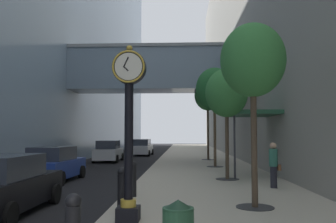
% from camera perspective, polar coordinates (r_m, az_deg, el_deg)
% --- Properties ---
extents(ground_plane, '(110.00, 110.00, 0.00)m').
position_cam_1_polar(ground_plane, '(30.28, -1.61, -7.97)').
color(ground_plane, black).
rests_on(ground_plane, ground).
extents(sidewalk_right, '(6.90, 80.00, 0.14)m').
position_cam_1_polar(sidewalk_right, '(33.22, 4.76, -7.46)').
color(sidewalk_right, '#BCB29E').
rests_on(sidewalk_right, ground).
extents(building_block_left, '(22.85, 80.00, 30.82)m').
position_cam_1_polar(building_block_left, '(37.95, -18.90, 16.70)').
color(building_block_left, '#758EA8').
rests_on(building_block_left, ground).
extents(building_block_right, '(9.00, 80.00, 26.39)m').
position_cam_1_polar(building_block_right, '(36.09, 17.77, 14.13)').
color(building_block_right, gray).
rests_on(building_block_right, ground).
extents(street_clock, '(0.84, 0.55, 4.38)m').
position_cam_1_polar(street_clock, '(8.88, -6.33, -1.89)').
color(street_clock, black).
rests_on(street_clock, sidewalk_right).
extents(bollard_third, '(0.26, 0.26, 1.20)m').
position_cam_1_polar(bollard_third, '(10.25, -7.46, -12.06)').
color(bollard_third, black).
rests_on(bollard_third, sidewalk_right).
extents(bollard_fourth, '(0.26, 0.26, 1.20)m').
position_cam_1_polar(bollard_fourth, '(12.42, -5.67, -10.60)').
color(bollard_fourth, black).
rests_on(bollard_fourth, sidewalk_right).
extents(street_tree_near, '(1.93, 1.93, 5.45)m').
position_cam_1_polar(street_tree_near, '(10.96, 13.49, 7.82)').
color(street_tree_near, '#333335').
rests_on(street_tree_near, sidewalk_right).
extents(street_tree_mid_near, '(2.04, 2.04, 5.28)m').
position_cam_1_polar(street_tree_mid_near, '(17.22, 9.41, 2.87)').
color(street_tree_mid_near, '#333335').
rests_on(street_tree_mid_near, sidewalk_right).
extents(street_tree_mid_far, '(2.47, 2.47, 6.55)m').
position_cam_1_polar(street_tree_mid_far, '(23.70, 7.50, 3.55)').
color(street_tree_mid_far, '#333335').
rests_on(street_tree_mid_far, sidewalk_right).
extents(street_tree_far, '(2.25, 2.25, 6.72)m').
position_cam_1_polar(street_tree_far, '(30.10, 6.42, 2.54)').
color(street_tree_far, '#333335').
rests_on(street_tree_far, sidewalk_right).
extents(pedestrian_walking, '(0.46, 0.35, 1.80)m').
position_cam_1_polar(pedestrian_walking, '(14.84, 16.65, -8.05)').
color(pedestrian_walking, '#23232D').
rests_on(pedestrian_walking, sidewalk_right).
extents(storefront_awning, '(2.40, 3.60, 3.30)m').
position_cam_1_polar(storefront_awning, '(18.99, 13.16, -0.52)').
color(storefront_awning, '#235138').
rests_on(storefront_awning, sidewalk_right).
extents(car_silver_near, '(2.12, 4.26, 1.75)m').
position_cam_1_polar(car_silver_near, '(29.87, -9.56, -6.36)').
color(car_silver_near, '#B7BABF').
rests_on(car_silver_near, ground).
extents(car_white_mid, '(2.11, 4.67, 1.74)m').
position_cam_1_polar(car_white_mid, '(38.01, -4.16, -5.82)').
color(car_white_mid, silver).
rests_on(car_white_mid, ground).
extents(car_blue_far, '(2.16, 4.21, 1.67)m').
position_cam_1_polar(car_blue_far, '(18.07, -17.94, -8.14)').
color(car_blue_far, navy).
rests_on(car_blue_far, ground).
extents(car_black_trailing, '(2.02, 4.44, 1.68)m').
position_cam_1_polar(car_black_trailing, '(11.27, -24.94, -10.76)').
color(car_black_trailing, black).
rests_on(car_black_trailing, ground).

